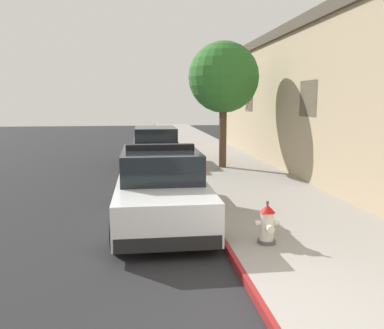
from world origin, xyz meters
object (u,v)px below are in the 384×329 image
Objects in this scene: fire_hydrant at (267,224)px; street_tree at (223,78)px; police_cruiser at (161,187)px; parked_car_silver_ahead at (156,147)px.

fire_hydrant is 8.85m from street_tree.
police_cruiser is at bearing 130.13° from fire_hydrant.
parked_car_silver_ahead is at bearing 88.76° from police_cruiser.
police_cruiser is at bearing -113.13° from street_tree.
police_cruiser reaches higher than parked_car_silver_ahead.
police_cruiser is 1.04× the size of street_tree.
parked_car_silver_ahead reaches higher than fire_hydrant.
fire_hydrant is at bearing -49.87° from police_cruiser.
parked_car_silver_ahead is 4.00m from street_tree.
police_cruiser is 1.00× the size of parked_car_silver_ahead.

